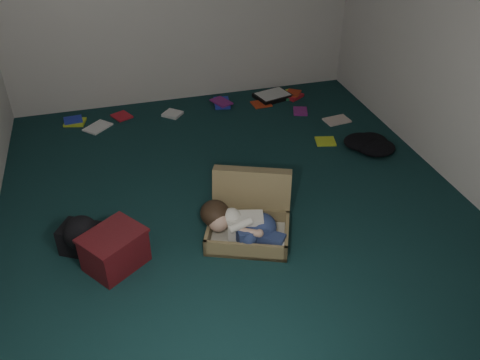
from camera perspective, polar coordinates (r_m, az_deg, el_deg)
floor at (r=4.45m, az=-0.53°, el=-2.67°), size 4.50×4.50×0.00m
wall_front at (r=2.04m, az=16.56°, el=-10.08°), size 4.50×0.00×4.50m
wall_right at (r=4.71m, az=24.36°, el=14.41°), size 0.00×4.50×4.50m
suitcase at (r=4.08m, az=1.08°, el=-4.08°), size 0.83×0.82×0.47m
person at (r=3.94m, az=0.22°, el=-5.01°), size 0.62×0.51×0.29m
maroon_bin at (r=3.88m, az=-13.91°, el=-7.60°), size 0.55×0.53×0.30m
backpack at (r=4.09m, az=-17.26°, el=-6.23°), size 0.51×0.48×0.24m
clothing_pile at (r=5.36m, az=15.01°, el=3.93°), size 0.47×0.40×0.13m
paper_tray at (r=6.30m, az=3.68°, el=9.41°), size 0.47×0.40×0.06m
book_scatter at (r=5.91m, az=-1.44°, el=7.50°), size 3.06×1.44×0.02m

